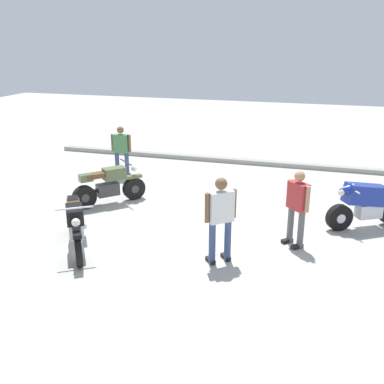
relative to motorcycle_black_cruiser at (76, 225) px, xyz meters
name	(u,v)px	position (x,y,z in m)	size (l,w,h in m)	color
ground_plane	(215,211)	(2.19, 2.84, -0.52)	(40.00, 40.00, 0.00)	#ADAAA3
curb_edge	(247,162)	(2.19, 7.44, -0.45)	(14.00, 0.30, 0.15)	gray
motorcycle_black_cruiser	(76,225)	(0.00, 0.00, 0.00)	(1.24, 1.82, 1.09)	black
motorcycle_olive_vintage	(109,186)	(-0.55, 2.57, -0.03)	(1.43, 1.55, 1.07)	black
motorcycle_blue_sportbike	(367,203)	(5.70, 2.84, 0.07)	(1.79, 1.14, 1.14)	black
person_in_green_shirt	(121,149)	(-1.23, 4.82, 0.36)	(0.63, 0.35, 1.58)	#384772
person_in_white_shirt	(220,215)	(2.92, 0.27, 0.45)	(0.56, 0.54, 1.70)	#384772
person_in_red_shirt	(297,204)	(4.24, 1.45, 0.38)	(0.54, 0.53, 1.61)	#59595B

